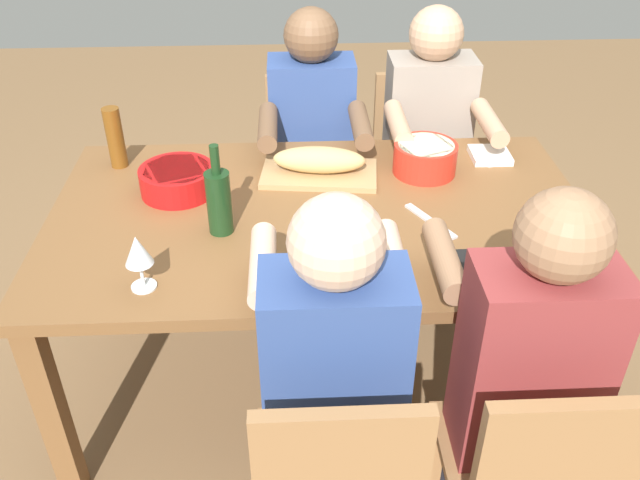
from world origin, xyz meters
TOP-DOWN VIEW (x-y plane):
  - ground_plane at (0.00, 0.00)m, footprint 8.00×8.00m
  - dining_table at (0.00, 0.00)m, footprint 1.74×1.03m
  - diner_far_center at (-0.00, 0.65)m, footprint 0.41×0.53m
  - chair_near_center at (0.00, -0.84)m, footprint 0.40×0.40m
  - diner_near_center at (0.00, -0.65)m, footprint 0.41×0.53m
  - chair_near_left at (-0.48, -0.84)m, footprint 0.40×0.40m
  - diner_near_left at (-0.48, -0.65)m, footprint 0.41×0.53m
  - chair_far_left at (-0.48, 0.84)m, footprint 0.40×0.40m
  - diner_far_left at (-0.48, 0.65)m, footprint 0.41×0.53m
  - serving_bowl_pasta at (-0.38, -0.25)m, footprint 0.22×0.22m
  - serving_bowl_greens at (0.47, -0.15)m, footprint 0.25×0.25m
  - cutting_board at (-0.01, -0.23)m, footprint 0.42×0.26m
  - bread_loaf at (-0.01, -0.23)m, footprint 0.33×0.15m
  - wine_bottle at (0.31, 0.10)m, footprint 0.08×0.08m
  - beer_bottle at (0.71, -0.35)m, footprint 0.06×0.06m
  - wine_glass at (0.50, 0.37)m, footprint 0.08×0.08m
  - placemat_far_center at (0.00, 0.36)m, footprint 0.32×0.23m
  - fork_near_left at (-0.62, -0.36)m, footprint 0.03×0.17m
  - placemat_far_left at (-0.48, 0.36)m, footprint 0.32×0.23m
  - carving_knife at (-0.34, 0.08)m, footprint 0.13×0.21m
  - napkin_stack at (-0.64, -0.34)m, footprint 0.14×0.14m

SIDE VIEW (x-z plane):
  - ground_plane at x=0.00m, z-range 0.00..0.00m
  - chair_near_center at x=0.00m, z-range 0.06..0.91m
  - chair_near_left at x=-0.48m, z-range 0.06..0.91m
  - chair_far_left at x=-0.48m, z-range 0.06..0.91m
  - dining_table at x=0.00m, z-range 0.29..1.03m
  - diner_far_center at x=0.00m, z-range 0.10..1.30m
  - diner_near_center at x=0.00m, z-range 0.10..1.30m
  - diner_near_left at x=-0.48m, z-range 0.10..1.30m
  - diner_far_left at x=-0.48m, z-range 0.10..1.30m
  - placemat_far_center at x=0.00m, z-range 0.74..0.75m
  - placemat_far_left at x=-0.48m, z-range 0.74..0.75m
  - fork_near_left at x=-0.62m, z-range 0.74..0.75m
  - carving_knife at x=-0.34m, z-range 0.74..0.75m
  - cutting_board at x=-0.01m, z-range 0.74..0.76m
  - napkin_stack at x=-0.64m, z-range 0.74..0.76m
  - serving_bowl_greens at x=0.47m, z-range 0.75..0.84m
  - serving_bowl_pasta at x=-0.38m, z-range 0.75..0.86m
  - bread_loaf at x=-0.01m, z-range 0.76..0.85m
  - wine_bottle at x=0.31m, z-range 0.70..0.99m
  - beer_bottle at x=0.71m, z-range 0.74..0.96m
  - wine_glass at x=0.50m, z-range 0.77..0.94m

